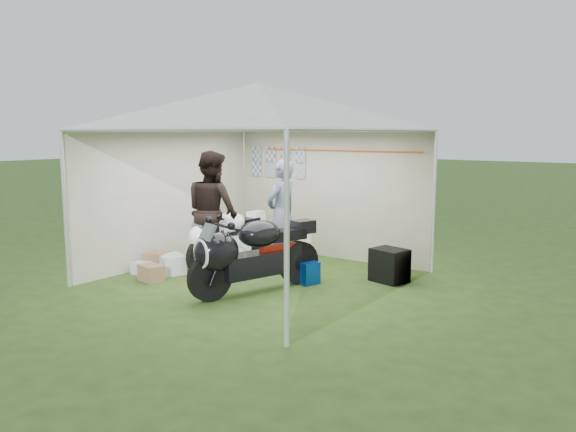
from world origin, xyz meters
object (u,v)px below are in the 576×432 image
object	(u,v)px
paddock_stand	(304,271)
equipment_box	(389,265)
crate_1	(157,261)
crate_2	(141,268)
person_dark_jacket	(213,211)
motorcycle_white	(224,236)
crate_0	(172,264)
canopy_tent	(259,112)
motorcycle_black	(250,252)
person_blue_jacket	(282,214)
crate_3	(151,273)

from	to	relation	value
paddock_stand	equipment_box	xyz separation A→B (m)	(1.03, 0.81, 0.09)
crate_1	crate_2	distance (m)	0.31
person_dark_jacket	crate_2	size ratio (longest dim) A/B	7.39
motorcycle_white	paddock_stand	xyz separation A→B (m)	(1.66, -0.03, -0.36)
crate_0	crate_2	bearing A→B (deg)	-139.83
paddock_stand	crate_1	xyz separation A→B (m)	(-2.38, -0.83, -0.01)
canopy_tent	motorcycle_black	distance (m)	2.14
crate_1	motorcycle_white	bearing A→B (deg)	49.96
paddock_stand	motorcycle_black	bearing A→B (deg)	-107.03
motorcycle_white	paddock_stand	size ratio (longest dim) A/B	4.26
paddock_stand	person_dark_jacket	world-z (taller)	person_dark_jacket
motorcycle_black	motorcycle_white	bearing A→B (deg)	161.74
paddock_stand	person_dark_jacket	bearing A→B (deg)	-170.85
motorcycle_white	crate_1	size ratio (longest dim) A/B	5.53
person_blue_jacket	canopy_tent	bearing A→B (deg)	16.06
canopy_tent	equipment_box	distance (m)	3.06
canopy_tent	motorcycle_black	world-z (taller)	canopy_tent
crate_0	motorcycle_black	bearing A→B (deg)	-4.13
person_blue_jacket	crate_0	world-z (taller)	person_blue_jacket
equipment_box	crate_3	size ratio (longest dim) A/B	1.36
motorcycle_black	crate_1	xyz separation A→B (m)	(-2.09, 0.11, -0.44)
motorcycle_black	crate_3	distance (m)	1.76
canopy_tent	crate_2	world-z (taller)	canopy_tent
paddock_stand	equipment_box	bearing A→B (deg)	38.17
motorcycle_white	paddock_stand	world-z (taller)	motorcycle_white
motorcycle_white	crate_1	xyz separation A→B (m)	(-0.72, -0.86, -0.37)
equipment_box	crate_2	size ratio (longest dim) A/B	1.90
person_dark_jacket	person_blue_jacket	distance (m)	1.16
crate_3	crate_0	bearing A→B (deg)	101.97
motorcycle_white	crate_3	bearing A→B (deg)	-102.13
canopy_tent	paddock_stand	world-z (taller)	canopy_tent
motorcycle_white	person_blue_jacket	bearing A→B (deg)	35.71
crate_1	person_dark_jacket	bearing A→B (deg)	37.47
motorcycle_black	person_dark_jacket	distance (m)	1.56
person_dark_jacket	crate_2	world-z (taller)	person_dark_jacket
canopy_tent	person_dark_jacket	size ratio (longest dim) A/B	2.86
person_dark_jacket	crate_1	xyz separation A→B (m)	(-0.74, -0.57, -0.83)
crate_3	person_dark_jacket	bearing A→B (deg)	74.35
person_blue_jacket	crate_0	bearing A→B (deg)	-37.39
person_blue_jacket	crate_0	xyz separation A→B (m)	(-1.18, -1.41, -0.76)
canopy_tent	person_blue_jacket	size ratio (longest dim) A/B	3.11
paddock_stand	crate_0	world-z (taller)	paddock_stand
person_dark_jacket	crate_1	distance (m)	1.25
paddock_stand	crate_3	bearing A→B (deg)	-145.52
equipment_box	crate_1	size ratio (longest dim) A/B	1.46
crate_3	paddock_stand	bearing A→B (deg)	34.48
crate_0	crate_1	size ratio (longest dim) A/B	1.31
motorcycle_black	equipment_box	xyz separation A→B (m)	(1.32, 1.75, -0.34)
equipment_box	crate_3	world-z (taller)	equipment_box
motorcycle_black	crate_1	bearing A→B (deg)	-166.01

